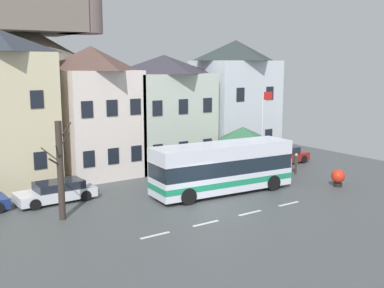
{
  "coord_description": "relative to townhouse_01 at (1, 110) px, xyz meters",
  "views": [
    {
      "loc": [
        -15.1,
        -20.09,
        8.11
      ],
      "look_at": [
        2.5,
        5.56,
        2.74
      ],
      "focal_mm": 43.91,
      "sensor_mm": 36.0,
      "label": 1
    }
  ],
  "objects": [
    {
      "name": "pedestrian_01",
      "position": [
        16.89,
        -6.68,
        -4.21
      ],
      "size": [
        0.32,
        0.32,
        1.6
      ],
      "color": "#2D2D38",
      "rests_on": "ground_plane"
    },
    {
      "name": "parked_car_00",
      "position": [
        1.67,
        -5.09,
        -4.52
      ],
      "size": [
        4.62,
        2.07,
        1.22
      ],
      "rotation": [
        0.0,
        0.0,
        3.17
      ],
      "color": "white",
      "rests_on": "ground_plane"
    },
    {
      "name": "harbour_buoy",
      "position": [
        18.26,
        -12.26,
        -4.47
      ],
      "size": [
        0.92,
        0.92,
        1.17
      ],
      "color": "black",
      "rests_on": "ground_plane"
    },
    {
      "name": "bus_shelter",
      "position": [
        15.68,
        -5.51,
        -2.22
      ],
      "size": [
        3.6,
        3.6,
        3.46
      ],
      "color": "#473D33",
      "rests_on": "ground_plane"
    },
    {
      "name": "bare_tree_01",
      "position": [
        0.85,
        -8.42,
        -2.46
      ],
      "size": [
        1.41,
        1.09,
        5.21
      ],
      "color": "#382D28",
      "rests_on": "ground_plane"
    },
    {
      "name": "transit_bus",
      "position": [
        10.97,
        -9.11,
        -3.54
      ],
      "size": [
        9.45,
        3.21,
        3.15
      ],
      "rotation": [
        0.0,
        0.0,
        -0.08
      ],
      "color": "white",
      "rests_on": "ground_plane"
    },
    {
      "name": "townhouse_04",
      "position": [
        19.39,
        -0.09,
        -0.11
      ],
      "size": [
        6.47,
        5.24,
        10.05
      ],
      "color": "silver",
      "rests_on": "ground_plane"
    },
    {
      "name": "public_bench",
      "position": [
        17.44,
        -3.16,
        -4.65
      ],
      "size": [
        1.75,
        0.48,
        0.87
      ],
      "color": "#33473D",
      "rests_on": "ground_plane"
    },
    {
      "name": "pedestrian_02",
      "position": [
        18.63,
        -8.15,
        -4.23
      ],
      "size": [
        0.32,
        0.32,
        1.55
      ],
      "color": "#38332D",
      "rests_on": "ground_plane"
    },
    {
      "name": "parked_car_02",
      "position": [
        20.55,
        -5.0,
        -4.46
      ],
      "size": [
        4.21,
        2.02,
        1.36
      ],
      "rotation": [
        0.0,
        0.0,
        0.02
      ],
      "color": "maroon",
      "rests_on": "ground_plane"
    },
    {
      "name": "ground_plane",
      "position": [
        8.19,
        -11.68,
        -5.16
      ],
      "size": [
        40.0,
        60.0,
        0.07
      ],
      "color": "#4A4F50"
    },
    {
      "name": "hilltop_castle",
      "position": [
        7.75,
        22.64,
        1.46
      ],
      "size": [
        43.01,
        43.01,
        19.57
      ],
      "color": "#6E6455",
      "rests_on": "ground_plane"
    },
    {
      "name": "townhouse_03",
      "position": [
        12.26,
        0.05,
        -0.76
      ],
      "size": [
        6.69,
        5.51,
        8.74
      ],
      "color": "beige",
      "rests_on": "ground_plane"
    },
    {
      "name": "townhouse_02",
      "position": [
        6.49,
        0.66,
        -0.47
      ],
      "size": [
        5.32,
        6.73,
        9.32
      ],
      "color": "silver",
      "rests_on": "ground_plane"
    },
    {
      "name": "townhouse_01",
      "position": [
        0.0,
        0.0,
        0.0
      ],
      "size": [
        6.04,
        5.42,
        10.26
      ],
      "color": "beige",
      "rests_on": "ground_plane"
    },
    {
      "name": "flagpole",
      "position": [
        16.47,
        -6.84,
        -1.52
      ],
      "size": [
        0.95,
        0.1,
        6.13
      ],
      "color": "silver",
      "rests_on": "ground_plane"
    },
    {
      "name": "pedestrian_00",
      "position": [
        17.81,
        -8.31,
        -4.29
      ],
      "size": [
        0.33,
        0.32,
        1.47
      ],
      "color": "#38332D",
      "rests_on": "ground_plane"
    }
  ]
}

